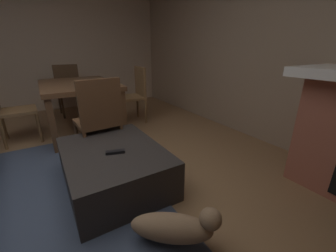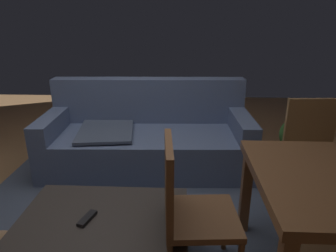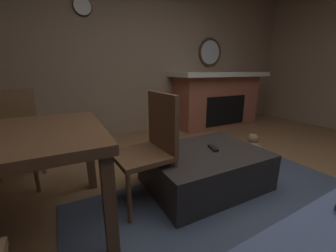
# 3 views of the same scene
# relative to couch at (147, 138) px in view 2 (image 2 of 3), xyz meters

# --- Properties ---
(floor) EXTENTS (8.17, 8.17, 0.00)m
(floor) POSITION_rel_couch_xyz_m (-0.22, -0.96, -0.32)
(floor) COLOR olive
(area_rug) EXTENTS (2.60, 2.00, 0.01)m
(area_rug) POSITION_rel_couch_xyz_m (-0.12, -0.79, -0.31)
(area_rug) COLOR #3D475B
(area_rug) RESTS_ON ground
(couch) EXTENTS (2.22, 1.02, 0.93)m
(couch) POSITION_rel_couch_xyz_m (0.00, 0.00, 0.00)
(couch) COLOR #4C5B7F
(couch) RESTS_ON ground
(ottoman_coffee_table) EXTENTS (1.09, 0.82, 0.36)m
(ottoman_coffee_table) POSITION_rel_couch_xyz_m (-0.12, -1.51, -0.14)
(ottoman_coffee_table) COLOR #2D2826
(ottoman_coffee_table) RESTS_ON ground
(tv_remote) EXTENTS (0.09, 0.17, 0.02)m
(tv_remote) POSITION_rel_couch_xyz_m (-0.22, -1.51, 0.05)
(tv_remote) COLOR black
(tv_remote) RESTS_ON ottoman_coffee_table
(dining_chair_west) EXTENTS (0.47, 0.47, 0.93)m
(dining_chair_west) POSITION_rel_couch_xyz_m (0.42, -1.54, 0.20)
(dining_chair_west) COLOR brown
(dining_chair_west) RESTS_ON ground
(dining_chair_north) EXTENTS (0.46, 0.46, 0.93)m
(dining_chair_north) POSITION_rel_couch_xyz_m (1.51, -0.65, 0.20)
(dining_chair_north) COLOR brown
(dining_chair_north) RESTS_ON ground
(potted_plant) EXTENTS (0.34, 0.34, 0.50)m
(potted_plant) POSITION_rel_couch_xyz_m (1.67, 0.19, -0.05)
(potted_plant) COLOR brown
(potted_plant) RESTS_ON ground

